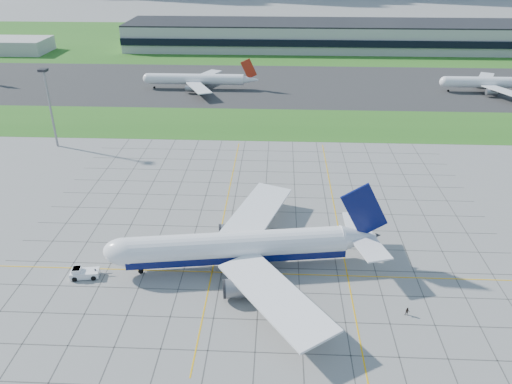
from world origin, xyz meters
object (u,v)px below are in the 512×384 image
airliner (239,247)px  crew_far (407,312)px  crew_near (96,273)px  distant_jet_1 (197,79)px  distant_jet_2 (490,82)px  light_mast (49,99)px  pushback_tug (83,273)px

airliner → crew_far: (32.05, -13.50, -4.21)m
crew_near → distant_jet_1: bearing=21.9°
airliner → crew_near: bearing=-179.5°
airliner → crew_far: size_ratio=34.84×
distant_jet_1 → distant_jet_2: size_ratio=1.12×
crew_near → distant_jet_2: size_ratio=0.04×
distant_jet_1 → crew_far: bearing=-67.6°
airliner → crew_near: 29.63m
light_mast → crew_near: bearing=-62.3°
crew_near → crew_far: crew_near is taller
airliner → distant_jet_1: bearing=93.7°
pushback_tug → distant_jet_2: bearing=38.4°
pushback_tug → crew_far: bearing=-16.2°
crew_near → distant_jet_1: distant_jet_1 is taller
light_mast → distant_jet_2: bearing=23.3°
airliner → pushback_tug: 32.10m
airliner → crew_far: 35.03m
airliner → distant_jet_1: size_ratio=1.19×
light_mast → crew_near: size_ratio=13.39×
distant_jet_1 → crew_near: bearing=-89.8°
pushback_tug → crew_far: size_ratio=4.95×
airliner → distant_jet_1: (-29.53, 135.87, -0.56)m
crew_near → crew_far: (61.03, -8.87, -0.11)m
crew_near → crew_far: 61.67m
light_mast → distant_jet_2: 181.40m
distant_jet_2 → light_mast: bearing=-156.7°
light_mast → airliner: bearing=-44.8°
pushback_tug → distant_jet_2: distant_jet_2 is taller
crew_far → light_mast: bearing=153.6°
light_mast → airliner: (65.47, -65.02, -11.13)m
crew_far → airliner: bearing=169.6°
airliner → distant_jet_2: (100.80, 136.61, -0.57)m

